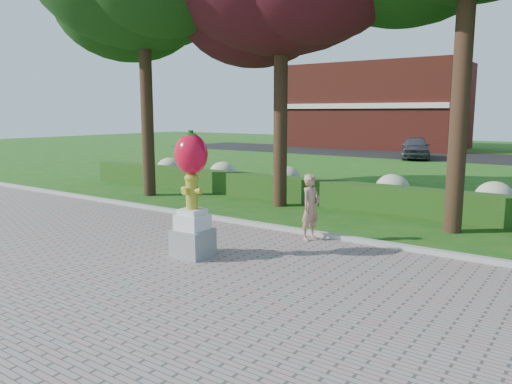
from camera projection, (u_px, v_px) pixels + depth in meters
ground at (204, 260)px, 10.20m from camera, size 100.00×100.00×0.00m
walkway at (15, 327)px, 6.97m from camera, size 40.00×14.00×0.04m
curb at (282, 229)px, 12.60m from camera, size 40.00×0.18×0.15m
lawn_hedge at (350, 195)px, 15.77m from camera, size 24.00×0.70×0.80m
hydrangea_row at (380, 188)px, 16.23m from camera, size 20.10×1.10×0.99m
street at (486, 158)px, 32.75m from camera, size 50.00×8.00×0.02m
building_left at (378, 106)px, 42.74m from camera, size 14.00×8.00×7.00m
hydrant_sculpture at (192, 191)px, 10.14m from camera, size 0.76×0.73×2.60m
woman at (311, 207)px, 11.58m from camera, size 0.45×0.61×1.54m
parked_car at (415, 147)px, 32.35m from camera, size 3.04×4.57×1.45m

